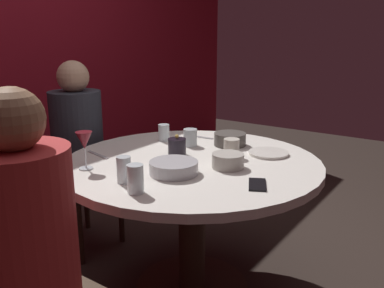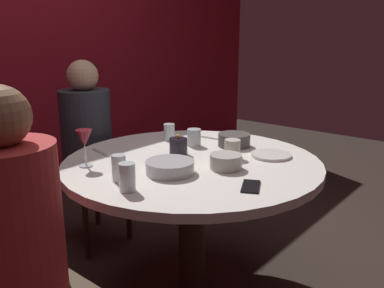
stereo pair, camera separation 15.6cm
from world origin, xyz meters
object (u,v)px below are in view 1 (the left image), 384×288
wine_glass (84,142)px  bowl_salad_center (228,161)px  cup_by_left_diner (124,170)px  seated_diner_back (77,136)px  bowl_serving_large (174,168)px  cup_near_candle (190,137)px  candle_holder (177,147)px  dinner_plate (269,153)px  cup_center_front (231,148)px  bowl_small_white (230,139)px  cup_far_edge (135,179)px  dining_table (192,190)px  seated_diner_left (25,231)px  cup_by_right_diner (164,133)px  cell_phone (257,185)px

wine_glass → bowl_salad_center: wine_glass is taller
cup_by_left_diner → seated_diner_back: bearing=62.3°
bowl_serving_large → cup_near_candle: cup_near_candle is taller
candle_holder → dinner_plate: (0.28, -0.38, -0.04)m
bowl_salad_center → seated_diner_back: bearing=89.7°
dinner_plate → cup_center_front: bearing=138.8°
seated_diner_back → bowl_small_white: 0.94m
cup_near_candle → cup_far_edge: 0.73m
dining_table → dinner_plate: (0.30, -0.27, 0.17)m
seated_diner_left → bowl_small_white: 1.27m
bowl_serving_large → cup_by_right_diner: size_ratio=2.25×
dining_table → candle_holder: 0.23m
bowl_serving_large → cup_far_edge: size_ratio=1.89×
cell_phone → cup_near_candle: (0.35, 0.58, 0.04)m
cup_near_candle → wine_glass: bearing=165.6°
bowl_serving_large → cup_center_front: cup_center_front is taller
seated_diner_back → candle_holder: (0.02, -0.75, 0.05)m
bowl_small_white → cup_by_left_diner: 0.77m
seated_diner_left → wine_glass: seated_diner_left is taller
cell_phone → cup_near_candle: size_ratio=1.48×
candle_holder → dinner_plate: candle_holder is taller
bowl_serving_large → bowl_small_white: bowl_small_white is taller
dining_table → cup_by_left_diner: cup_by_left_diner is taller
wine_glass → cup_center_front: 0.72m
seated_diner_left → dinner_plate: bearing=-12.5°
cup_near_candle → cup_center_front: size_ratio=0.99×
cell_phone → cup_center_front: bearing=-72.0°
dinner_plate → cup_by_right_diner: cup_by_right_diner is taller
dining_table → dinner_plate: size_ratio=6.15×
bowl_serving_large → cup_far_edge: cup_far_edge is taller
wine_glass → cup_center_front: size_ratio=1.85×
dining_table → wine_glass: bearing=141.8°
candle_holder → wine_glass: size_ratio=0.61×
candle_holder → bowl_serving_large: bearing=-145.7°
candle_holder → bowl_serving_large: 0.29m
seated_diner_left → cup_by_right_diner: size_ratio=12.32×
bowl_serving_large → wine_glass: bearing=116.1°
bowl_small_white → cup_near_candle: 0.22m
seated_diner_back → cup_by_left_diner: bearing=-27.7°
seated_diner_back → bowl_small_white: size_ratio=6.73×
seated_diner_back → cup_by_right_diner: size_ratio=12.29×
seated_diner_left → cup_near_candle: bearing=8.0°
bowl_salad_center → cup_by_left_diner: 0.49m
bowl_serving_large → bowl_small_white: bearing=3.8°
dining_table → cell_phone: cell_phone is taller
seated_diner_left → seated_diner_back: (0.92, 0.86, -0.00)m
cup_by_right_diner → cup_center_front: 0.49m
bowl_salad_center → bowl_serving_large: bearing=144.1°
bowl_small_white → cup_center_front: (-0.19, -0.12, 0.01)m
seated_diner_left → bowl_serving_large: seated_diner_left is taller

